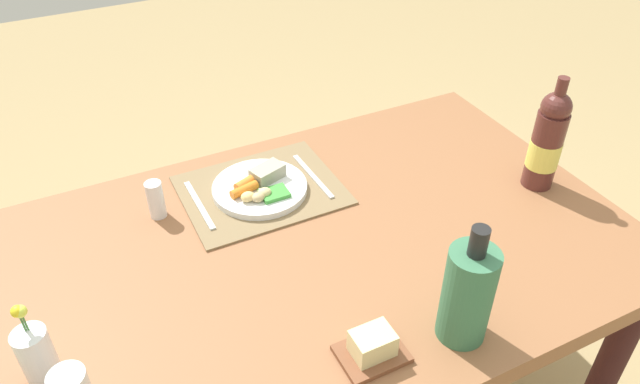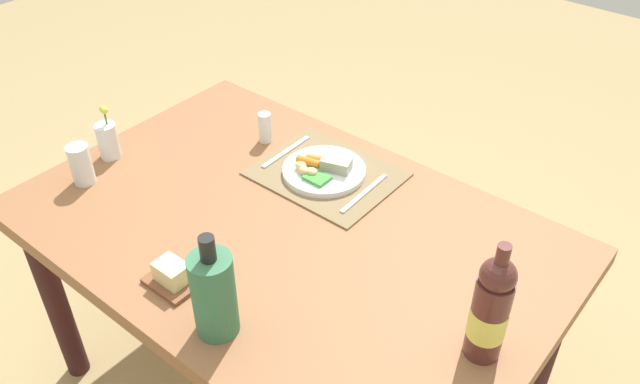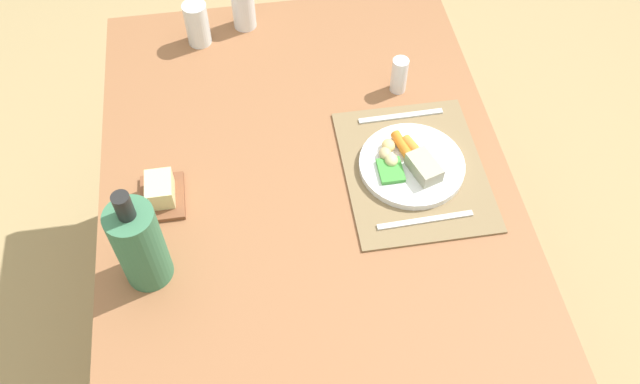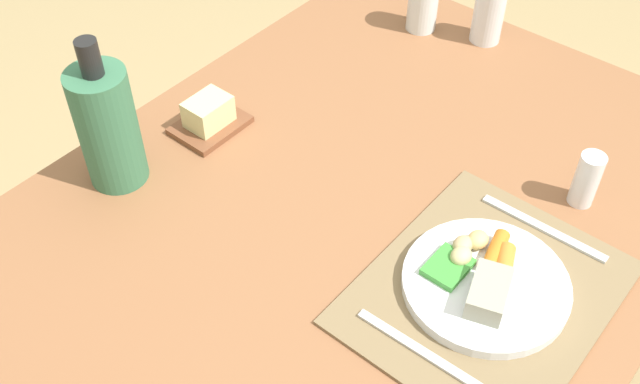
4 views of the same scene
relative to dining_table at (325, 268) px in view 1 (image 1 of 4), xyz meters
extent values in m
cube|color=#8F5C3A|center=(0.00, 0.00, 0.06)|extent=(1.46, 0.96, 0.05)
cylinder|color=#371919|center=(-0.65, -0.40, -0.31)|extent=(0.07, 0.07, 0.70)
cylinder|color=#371919|center=(0.65, -0.40, -0.31)|extent=(0.07, 0.07, 0.70)
cylinder|color=#371919|center=(-0.65, 0.40, -0.31)|extent=(0.07, 0.07, 0.70)
cube|color=olive|center=(0.06, -0.25, 0.09)|extent=(0.41, 0.33, 0.01)
cylinder|color=white|center=(0.07, -0.25, 0.10)|extent=(0.25, 0.25, 0.02)
cube|color=#A0A08A|center=(0.04, -0.27, 0.13)|extent=(0.10, 0.08, 0.04)
cylinder|color=orange|center=(0.11, -0.25, 0.13)|extent=(0.06, 0.05, 0.03)
cylinder|color=orange|center=(0.12, -0.23, 0.12)|extent=(0.08, 0.04, 0.02)
ellipsoid|color=#CDC383|center=(0.07, -0.20, 0.13)|extent=(0.04, 0.03, 0.02)
ellipsoid|color=tan|center=(0.10, -0.19, 0.12)|extent=(0.04, 0.03, 0.02)
ellipsoid|color=#DDBD73|center=(0.12, -0.20, 0.13)|extent=(0.04, 0.03, 0.02)
cube|color=green|center=(0.05, -0.19, 0.12)|extent=(0.07, 0.06, 0.01)
cube|color=silver|center=(-0.08, -0.24, 0.10)|extent=(0.02, 0.22, 0.00)
cube|color=silver|center=(0.23, -0.26, 0.10)|extent=(0.02, 0.21, 0.00)
cylinder|color=silver|center=(0.64, 0.09, 0.15)|extent=(0.06, 0.06, 0.11)
cylinder|color=#3F7233|center=(0.64, 0.08, 0.17)|extent=(0.00, 0.00, 0.16)
sphere|color=yellow|center=(0.64, 0.08, 0.25)|extent=(0.02, 0.02, 0.02)
cylinder|color=#3F7233|center=(0.64, 0.09, 0.17)|extent=(0.00, 0.00, 0.16)
sphere|color=#D5E549|center=(0.64, 0.09, 0.25)|extent=(0.02, 0.02, 0.02)
cube|color=brown|center=(0.07, 0.33, 0.10)|extent=(0.13, 0.10, 0.01)
cube|color=beige|center=(0.07, 0.33, 0.13)|extent=(0.08, 0.06, 0.05)
cylinder|color=white|center=(0.33, -0.27, 0.14)|extent=(0.04, 0.04, 0.10)
cylinder|color=#532722|center=(-0.61, 0.04, 0.20)|extent=(0.08, 0.08, 0.21)
sphere|color=#532722|center=(-0.61, 0.04, 0.32)|extent=(0.08, 0.08, 0.08)
cylinder|color=#532722|center=(-0.61, 0.04, 0.36)|extent=(0.03, 0.03, 0.07)
cylinder|color=#E8DD5D|center=(-0.61, 0.04, 0.19)|extent=(0.08, 0.08, 0.08)
cylinder|color=#38714E|center=(-0.12, 0.36, 0.20)|extent=(0.10, 0.10, 0.21)
cylinder|color=black|center=(-0.12, 0.36, 0.33)|extent=(0.03, 0.03, 0.06)
camera|label=1|loc=(0.48, 0.94, 1.05)|focal=33.58mm
camera|label=2|loc=(-0.92, 0.98, 1.24)|focal=36.67mm
camera|label=3|loc=(-0.87, 0.11, 1.34)|focal=37.68mm
camera|label=4|loc=(-0.61, -0.49, 0.98)|focal=41.72mm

